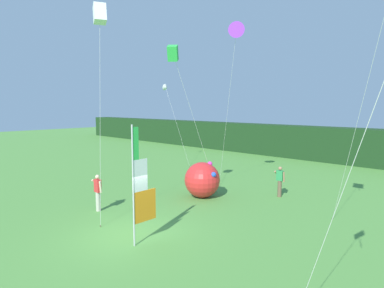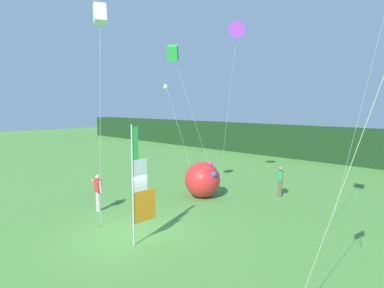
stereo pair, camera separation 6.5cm
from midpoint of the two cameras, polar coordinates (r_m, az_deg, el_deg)
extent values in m
plane|color=#518E3D|center=(13.22, -10.67, -15.51)|extent=(120.00, 120.00, 0.00)
cube|color=#193819|center=(31.30, 25.13, -0.22)|extent=(80.00, 2.40, 3.08)
cylinder|color=#B7B7BC|center=(11.57, -10.26, -7.40)|extent=(0.06, 0.06, 4.35)
cube|color=orange|center=(12.09, -8.16, -10.74)|extent=(0.02, 0.97, 1.16)
cube|color=white|center=(11.68, -8.97, -5.48)|extent=(0.02, 0.60, 1.16)
cube|color=green|center=(11.39, -9.82, 0.09)|extent=(0.02, 0.23, 1.16)
cylinder|color=#B7B2A3|center=(16.20, -16.11, -9.71)|extent=(0.22, 0.22, 0.93)
cube|color=red|center=(16.01, -16.20, -7.07)|extent=(0.36, 0.20, 0.61)
sphere|color=beige|center=(15.91, -16.25, -5.58)|extent=(0.20, 0.20, 0.20)
cylinder|color=beige|center=(16.21, -16.42, -6.61)|extent=(0.09, 0.48, 0.42)
cylinder|color=beige|center=(15.82, -15.76, -7.28)|extent=(0.09, 0.14, 0.56)
cylinder|color=brown|center=(18.52, 15.38, -7.64)|extent=(0.22, 0.22, 0.91)
cube|color=#2D8E4C|center=(18.36, 15.45, -5.42)|extent=(0.36, 0.20, 0.56)
sphere|color=#A37556|center=(18.28, 15.49, -4.19)|extent=(0.20, 0.20, 0.20)
cylinder|color=#A37556|center=(18.51, 14.92, -5.14)|extent=(0.09, 0.48, 0.42)
cylinder|color=#A37556|center=(18.27, 16.09, -5.64)|extent=(0.09, 0.14, 0.56)
sphere|color=red|center=(17.70, 1.97, -6.36)|extent=(1.94, 1.94, 1.94)
sphere|color=#DB33A8|center=(17.62, 3.35, -3.53)|extent=(0.27, 0.27, 0.27)
sphere|color=blue|center=(16.99, 3.98, -5.42)|extent=(0.27, 0.27, 0.27)
sphere|color=#DB33A8|center=(18.32, 1.03, -4.18)|extent=(0.27, 0.27, 0.27)
cylinder|color=brown|center=(15.78, 23.71, -12.09)|extent=(0.03, 0.03, 0.08)
cylinder|color=silver|center=(13.36, 27.41, 3.80)|extent=(2.41, 2.66, 8.94)
cylinder|color=brown|center=(14.28, -15.76, -13.75)|extent=(0.03, 0.03, 0.08)
cylinder|color=silver|center=(13.96, -15.80, 4.11)|extent=(0.84, 0.79, 8.80)
cube|color=white|center=(14.99, -15.86, 21.26)|extent=(0.80, 0.72, 0.84)
cylinder|color=brown|center=(21.73, 5.10, -6.43)|extent=(0.03, 0.03, 0.08)
cylinder|color=silver|center=(20.08, 6.45, 5.65)|extent=(2.05, 1.19, 9.23)
cone|color=purple|center=(19.46, 8.03, 19.28)|extent=(0.97, 0.84, 0.94)
cylinder|color=brown|center=(26.62, -0.22, -3.96)|extent=(0.03, 0.03, 0.08)
cylinder|color=silver|center=(27.24, -2.41, 3.17)|extent=(2.92, 0.01, 6.59)
cone|color=white|center=(28.31, -4.50, 9.96)|extent=(0.35, 0.58, 0.58)
cylinder|color=brown|center=(18.93, 4.62, -8.41)|extent=(0.03, 0.03, 0.08)
cylinder|color=silver|center=(17.25, 1.01, 2.73)|extent=(0.34, 3.14, 7.55)
cube|color=green|center=(16.42, -3.26, 15.73)|extent=(0.81, 0.85, 0.84)
cylinder|color=silver|center=(6.63, 24.90, -8.21)|extent=(2.09, 0.83, 6.68)
camera|label=1|loc=(0.03, -89.87, 0.02)|focal=30.17mm
camera|label=2|loc=(0.03, 90.13, -0.02)|focal=30.17mm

